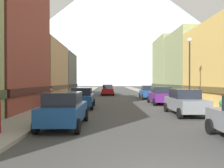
{
  "coord_description": "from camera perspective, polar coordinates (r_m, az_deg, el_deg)",
  "views": [
    {
      "loc": [
        -1.57,
        -4.69,
        2.33
      ],
      "look_at": [
        -0.88,
        32.49,
        1.89
      ],
      "focal_mm": 36.09,
      "sensor_mm": 36.0,
      "label": 1
    }
  ],
  "objects": [
    {
      "name": "car_driving_0",
      "position": [
        40.31,
        -1.11,
        -1.35
      ],
      "size": [
        2.06,
        4.4,
        1.78
      ],
      "color": "#591E72",
      "rests_on": "ground"
    },
    {
      "name": "streetlamp_right",
      "position": [
        20.2,
        19.06,
        5.36
      ],
      "size": [
        0.36,
        0.36,
        5.86
      ],
      "color": "black",
      "rests_on": "sidewalk_right"
    },
    {
      "name": "storefront_left_2",
      "position": [
        30.21,
        -19.91,
        2.81
      ],
      "size": [
        7.93,
        10.22,
        7.21
      ],
      "color": "tan",
      "rests_on": "ground"
    },
    {
      "name": "sidewalk_right",
      "position": [
        40.52,
        10.07,
        -2.52
      ],
      "size": [
        2.5,
        100.0,
        0.15
      ],
      "primitive_type": "cube",
      "color": "gray",
      "rests_on": "ground"
    },
    {
      "name": "car_driving_1",
      "position": [
        37.44,
        -1.11,
        -1.5
      ],
      "size": [
        2.06,
        4.4,
        1.78
      ],
      "color": "#9E1111",
      "rests_on": "ground"
    },
    {
      "name": "car_right_1",
      "position": [
        16.45,
        18.04,
        -4.33
      ],
      "size": [
        2.08,
        4.41,
        1.78
      ],
      "color": "slate",
      "rests_on": "ground"
    },
    {
      "name": "mountain_backdrop",
      "position": [
        273.57,
        2.36,
        14.92
      ],
      "size": [
        307.51,
        307.51,
        139.26
      ],
      "primitive_type": "cone",
      "color": "silver",
      "rests_on": "ground"
    },
    {
      "name": "car_left_0",
      "position": [
        11.82,
        -12.01,
        -6.27
      ],
      "size": [
        2.12,
        4.43,
        1.78
      ],
      "color": "#19478C",
      "rests_on": "ground"
    },
    {
      "name": "storefront_right_3",
      "position": [
        43.45,
        16.7,
        4.12
      ],
      "size": [
        8.61,
        8.9,
        10.25
      ],
      "color": "#8C9966",
      "rests_on": "ground"
    },
    {
      "name": "potted_plant_1",
      "position": [
        18.71,
        26.31,
        -4.84
      ],
      "size": [
        0.55,
        0.55,
        0.81
      ],
      "color": "brown",
      "rests_on": "sidewalk_right"
    },
    {
      "name": "pedestrian_0",
      "position": [
        19.2,
        -15.2,
        -3.66
      ],
      "size": [
        0.36,
        0.36,
        1.59
      ],
      "color": "maroon",
      "rests_on": "sidewalk_left"
    },
    {
      "name": "car_right_2",
      "position": [
        23.56,
        12.13,
        -2.81
      ],
      "size": [
        2.09,
        4.41,
        1.78
      ],
      "color": "#591E72",
      "rests_on": "ground"
    },
    {
      "name": "storefront_right_2",
      "position": [
        34.33,
        21.08,
        4.23
      ],
      "size": [
        7.97,
        9.32,
        9.29
      ],
      "color": "#8C9966",
      "rests_on": "ground"
    },
    {
      "name": "car_left_1",
      "position": [
        19.89,
        -7.51,
        -3.44
      ],
      "size": [
        2.15,
        4.44,
        1.78
      ],
      "color": "#19478C",
      "rests_on": "ground"
    },
    {
      "name": "storefront_left_3",
      "position": [
        39.94,
        -15.55,
        2.27
      ],
      "size": [
        8.4,
        8.89,
        7.17
      ],
      "color": "#66605B",
      "rests_on": "ground"
    },
    {
      "name": "car_right_3",
      "position": [
        30.4,
        9.12,
        -2.02
      ],
      "size": [
        2.16,
        4.45,
        1.78
      ],
      "color": "#19478C",
      "rests_on": "ground"
    },
    {
      "name": "sidewalk_left",
      "position": [
        40.03,
        -7.79,
        -2.55
      ],
      "size": [
        2.5,
        100.0,
        0.15
      ],
      "primitive_type": "cube",
      "color": "gray",
      "rests_on": "ground"
    }
  ]
}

